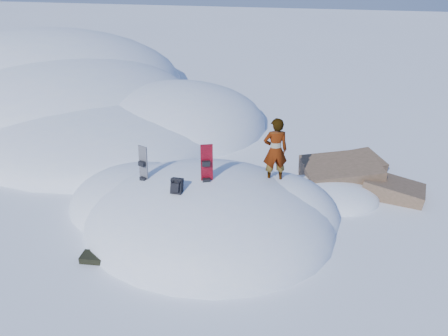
% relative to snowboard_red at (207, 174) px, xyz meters
% --- Properties ---
extents(ground, '(120.00, 120.00, 0.00)m').
position_rel_snowboard_red_xyz_m(ground, '(-0.05, 0.20, -1.69)').
color(ground, white).
rests_on(ground, ground).
extents(snow_mound, '(8.00, 6.00, 3.00)m').
position_rel_snowboard_red_xyz_m(snow_mound, '(-0.22, 0.44, -1.69)').
color(snow_mound, white).
rests_on(snow_mound, ground).
extents(snow_ridge, '(21.50, 18.50, 6.40)m').
position_rel_snowboard_red_xyz_m(snow_ridge, '(-10.48, 10.05, -1.69)').
color(snow_ridge, white).
rests_on(snow_ridge, ground).
extents(rock_outcrop, '(4.68, 4.41, 1.68)m').
position_rel_snowboard_red_xyz_m(rock_outcrop, '(3.67, 3.21, -1.67)').
color(rock_outcrop, brown).
rests_on(rock_outcrop, ground).
extents(snowboard_red, '(0.32, 0.25, 1.68)m').
position_rel_snowboard_red_xyz_m(snowboard_red, '(0.00, 0.00, 0.00)').
color(snowboard_red, red).
rests_on(snowboard_red, snow_mound).
extents(snowboard_dark, '(0.31, 0.25, 1.57)m').
position_rel_snowboard_red_xyz_m(snowboard_dark, '(-1.80, 0.06, -0.21)').
color(snowboard_dark, black).
rests_on(snowboard_dark, snow_mound).
extents(backpack, '(0.28, 0.36, 0.47)m').
position_rel_snowboard_red_xyz_m(backpack, '(-0.60, -0.66, -0.10)').
color(backpack, black).
rests_on(backpack, snow_mound).
extents(gear_pile, '(0.76, 0.58, 0.20)m').
position_rel_snowboard_red_xyz_m(gear_pile, '(-2.33, -1.99, -1.59)').
color(gear_pile, black).
rests_on(gear_pile, ground).
extents(person, '(0.77, 0.63, 1.83)m').
position_rel_snowboard_red_xyz_m(person, '(1.64, 0.99, 0.40)').
color(person, slate).
rests_on(person, snow_mound).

